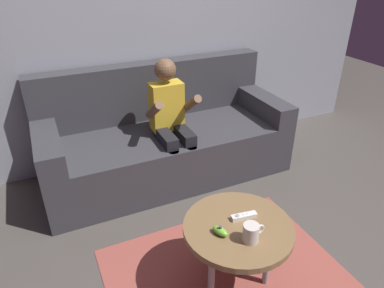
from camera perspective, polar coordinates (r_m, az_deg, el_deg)
wall_back at (r=3.07m, az=-5.32°, el=20.26°), size 4.34×0.05×2.50m
couch at (r=2.97m, az=-4.46°, el=0.73°), size 2.00×0.80×0.90m
person_seated_on_couch at (r=2.69m, az=-3.40°, el=4.10°), size 0.35×0.43×1.02m
coffee_table at (r=1.90m, az=7.43°, el=-13.97°), size 0.58×0.58×0.46m
area_rug at (r=2.19m, az=6.76°, el=-21.89°), size 1.36×1.21×0.01m
game_remote_white_near_edge at (r=1.91m, az=8.43°, el=-11.55°), size 0.14×0.05×0.03m
nunchuk_lime at (r=1.80m, az=4.58°, el=-13.94°), size 0.08×0.10×0.05m
coffee_mug at (r=1.77m, az=9.62°, el=-14.05°), size 0.12×0.08×0.09m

